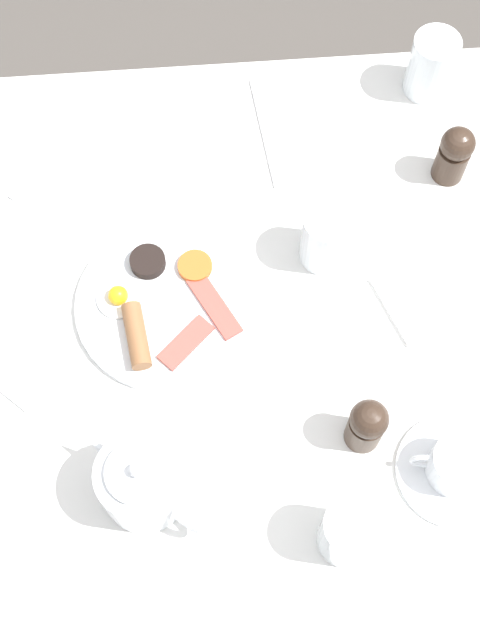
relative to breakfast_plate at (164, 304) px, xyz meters
name	(u,v)px	position (x,y,z in m)	size (l,w,h in m)	color
ground_plane	(240,457)	(0.11, -0.04, -0.76)	(8.00, 8.00, 0.00)	#4C4742
table	(240,345)	(0.11, -0.04, -0.09)	(1.01, 0.94, 0.75)	white
breakfast_plate	(164,304)	(0.00, 0.00, 0.00)	(0.27, 0.27, 0.04)	white
teapot_near	(143,483)	(-0.04, -0.27, 0.05)	(0.16, 0.15, 0.13)	white
teacup_with_saucer_right	(456,466)	(0.38, -0.27, 0.02)	(0.16, 0.16, 0.07)	white
water_glass_tall	(349,532)	(0.22, -0.35, 0.04)	(0.07, 0.07, 0.10)	white
water_glass_short	(326,237)	(0.24, 0.07, 0.04)	(0.07, 0.07, 0.10)	white
wine_glass_spare	(431,65)	(0.44, 0.36, 0.05)	(0.07, 0.07, 0.11)	white
pepper_grinder	(454,154)	(0.45, 0.19, 0.05)	(0.05, 0.05, 0.11)	#38281E
salt_grinder	(367,425)	(0.26, -0.22, 0.05)	(0.05, 0.05, 0.11)	#38281E
napkin_folded	(439,291)	(0.40, -0.01, -0.01)	(0.20, 0.17, 0.01)	white
fork_by_plate	(45,163)	(-0.18, 0.26, -0.01)	(0.12, 0.13, 0.00)	silver
knife_by_plate	(266,132)	(0.17, 0.29, -0.01)	(0.04, 0.21, 0.00)	silver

